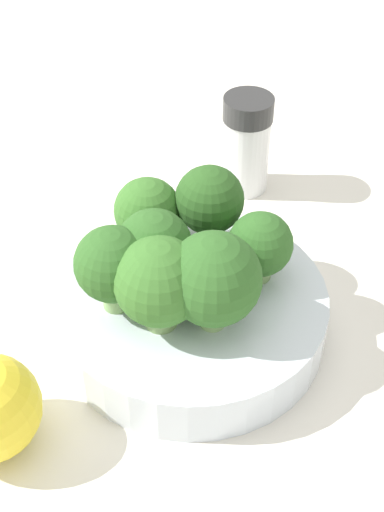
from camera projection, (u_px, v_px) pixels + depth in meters
The scene contains 11 objects.
ground_plane at pixel (192, 330), 0.46m from camera, with size 3.00×3.00×0.00m, color silver.
bowl at pixel (192, 313), 0.45m from camera, with size 0.17×0.17×0.03m, color silver.
broccoli_floret_0 at pixel (224, 260), 0.42m from camera, with size 0.04×0.04×0.05m.
broccoli_floret_1 at pixel (113, 266), 0.41m from camera, with size 0.05×0.05×0.06m.
broccoli_floret_2 at pixel (214, 280), 0.40m from camera, with size 0.06×0.06×0.06m.
broccoli_floret_3 at pixel (206, 201), 0.45m from camera, with size 0.04×0.04×0.06m.
broccoli_floret_4 at pixel (159, 283), 0.40m from camera, with size 0.05×0.05×0.06m.
broccoli_floret_5 at pixel (260, 245), 0.43m from camera, with size 0.04×0.04×0.05m.
broccoli_floret_6 at pixel (148, 212), 0.46m from camera, with size 0.04×0.04×0.05m.
broccoli_floret_7 at pixel (154, 250), 0.42m from camera, with size 0.05×0.05×0.06m.
pepper_shaker at pixel (246, 144), 0.55m from camera, with size 0.04×0.04×0.08m.
Camera 1 is at (-0.07, 0.30, 0.34)m, focal length 50.00 mm.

